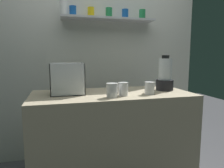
% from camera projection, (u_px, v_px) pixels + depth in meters
% --- Properties ---
extents(counter, '(1.40, 0.64, 0.90)m').
position_uv_depth(counter, '(112.00, 141.00, 1.90)').
color(counter, tan).
rests_on(counter, ground_plane).
extents(back_wall_unit, '(2.60, 0.24, 2.50)m').
position_uv_depth(back_wall_unit, '(96.00, 53.00, 2.53)').
color(back_wall_unit, silver).
rests_on(back_wall_unit, ground_plane).
extents(carrot_display_bin, '(0.28, 0.23, 0.27)m').
position_uv_depth(carrot_display_bin, '(68.00, 84.00, 1.79)').
color(carrot_display_bin, white).
rests_on(carrot_display_bin, counter).
extents(blender_pitcher, '(0.16, 0.16, 0.33)m').
position_uv_depth(blender_pitcher, '(165.00, 76.00, 1.97)').
color(blender_pitcher, black).
rests_on(blender_pitcher, counter).
extents(juice_cup_mango_far_left, '(0.09, 0.09, 0.11)m').
position_uv_depth(juice_cup_mango_far_left, '(112.00, 91.00, 1.64)').
color(juice_cup_mango_far_left, white).
rests_on(juice_cup_mango_far_left, counter).
extents(juice_cup_pomegranate_left, '(0.08, 0.08, 0.11)m').
position_uv_depth(juice_cup_pomegranate_left, '(123.00, 90.00, 1.71)').
color(juice_cup_pomegranate_left, white).
rests_on(juice_cup_pomegranate_left, counter).
extents(juice_cup_mango_middle, '(0.09, 0.09, 0.11)m').
position_uv_depth(juice_cup_mango_middle, '(150.00, 89.00, 1.77)').
color(juice_cup_mango_middle, white).
rests_on(juice_cup_mango_middle, counter).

